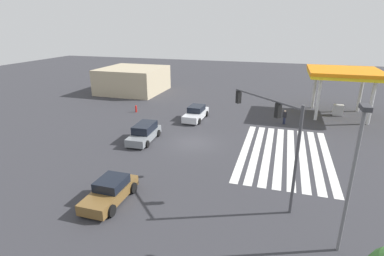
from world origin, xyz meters
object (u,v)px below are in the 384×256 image
Objects in this scene: car_0 at (144,133)px; fire_hydrant at (136,109)px; car_2 at (110,191)px; pedestrian at (285,116)px; traffic_signal_mast at (276,129)px; street_light_pole_a at (353,168)px; car_1 at (196,113)px.

fire_hydrant is (8.30, 5.11, -0.32)m from car_0.
car_2 is 21.12m from pedestrian.
traffic_signal_mast is 15.89m from pedestrian.
fire_hydrant is (18.69, 20.30, -3.96)m from street_light_pole_a.
pedestrian is 0.22× the size of street_light_pole_a.
car_0 is 0.96× the size of car_1.
car_0 reaches higher than car_1.
car_1 is 5.67× the size of fire_hydrant.
pedestrian is at bearing 151.81° from car_2.
traffic_signal_mast reaches higher than car_0.
street_light_pole_a is at bearing 52.77° from car_0.
car_2 is (-3.17, 9.36, -3.94)m from traffic_signal_mast.
street_light_pole_a is (-10.39, -15.19, 3.65)m from car_0.
street_light_pole_a is (-18.10, -12.44, 3.70)m from car_1.
car_1 is at bearing 34.51° from street_light_pole_a.
car_2 is at bearing 0.44° from car_1.
car_1 is 1.16× the size of car_2.
car_0 reaches higher than fire_hydrant.
fire_hydrant is at bearing -151.23° from car_0.
car_0 is 15.20m from pedestrian.
street_light_pole_a reaches higher than pedestrian.
fire_hydrant is at bearing -43.89° from pedestrian.
pedestrian reaches higher than fire_hydrant.
car_1 reaches higher than fire_hydrant.
street_light_pole_a reaches higher than car_1.
street_light_pole_a reaches higher than car_2.
traffic_signal_mast is 0.89× the size of street_light_pole_a.
car_1 is at bearing -94.31° from fire_hydrant.
car_0 is 1.11× the size of car_2.
car_1 reaches higher than car_2.
fire_hydrant is at bearing -92.80° from car_1.
car_2 is 4.90× the size of fire_hydrant.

